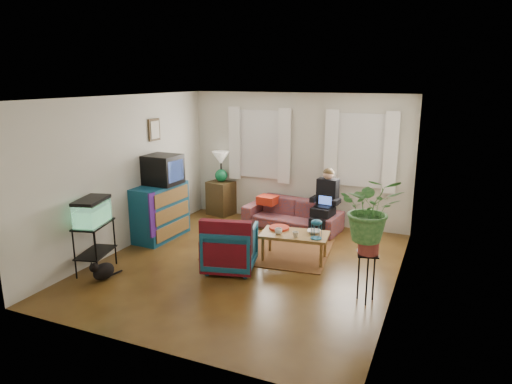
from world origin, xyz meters
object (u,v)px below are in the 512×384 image
at_px(side_table, 222,198).
at_px(plant_stand, 366,278).
at_px(sofa, 292,210).
at_px(coffee_table, 294,246).
at_px(aquarium_stand, 95,248).
at_px(armchair, 230,245).
at_px(dresser, 160,211).

relative_size(side_table, plant_stand, 1.07).
height_order(sofa, coffee_table, sofa).
relative_size(aquarium_stand, coffee_table, 0.71).
distance_m(side_table, coffee_table, 2.91).
xyz_separation_m(sofa, plant_stand, (1.88, -2.51, -0.03)).
bearing_deg(coffee_table, side_table, 134.45).
height_order(coffee_table, plant_stand, plant_stand).
distance_m(side_table, aquarium_stand, 3.47).
bearing_deg(coffee_table, plant_stand, -43.87).
relative_size(aquarium_stand, armchair, 0.98).
bearing_deg(dresser, armchair, -20.46).
bearing_deg(armchair, side_table, -73.82).
bearing_deg(dresser, sofa, 38.55).
bearing_deg(plant_stand, aquarium_stand, -170.75).
bearing_deg(plant_stand, sofa, 126.89).
height_order(sofa, armchair, armchair).
bearing_deg(armchair, aquarium_stand, 11.84).
distance_m(aquarium_stand, coffee_table, 3.09).
height_order(sofa, aquarium_stand, aquarium_stand).
xyz_separation_m(side_table, coffee_table, (2.27, -1.81, -0.14)).
bearing_deg(side_table, armchair, -59.89).
bearing_deg(dresser, coffee_table, 2.01).
bearing_deg(aquarium_stand, armchair, 10.87).
xyz_separation_m(side_table, armchair, (1.49, -2.56, 0.03)).
xyz_separation_m(armchair, coffee_table, (0.78, 0.75, -0.16)).
bearing_deg(coffee_table, sofa, 103.34).
distance_m(dresser, armchair, 1.99).
bearing_deg(aquarium_stand, coffee_table, 17.15).
distance_m(side_table, dresser, 1.83).
distance_m(sofa, armchair, 2.28).
bearing_deg(armchair, sofa, -109.53).
height_order(dresser, plant_stand, dresser).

